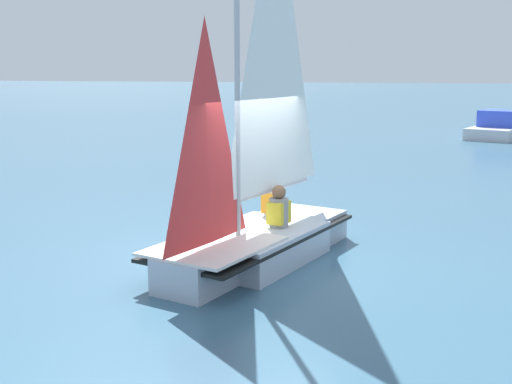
{
  "coord_description": "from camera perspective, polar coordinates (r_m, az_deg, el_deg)",
  "views": [
    {
      "loc": [
        -9.28,
        -2.4,
        2.94
      ],
      "look_at": [
        0.0,
        0.0,
        1.1
      ],
      "focal_mm": 45.0,
      "sensor_mm": 36.0,
      "label": 1
    }
  ],
  "objects": [
    {
      "name": "ground_plane",
      "position": [
        10.02,
        0.0,
        -6.17
      ],
      "size": [
        260.0,
        260.0,
        0.0
      ],
      "primitive_type": "plane",
      "color": "#38607A"
    },
    {
      "name": "motorboat_distant",
      "position": [
        30.06,
        20.89,
        5.37
      ],
      "size": [
        5.06,
        3.38,
        1.19
      ],
      "rotation": [
        0.0,
        0.0,
        2.78
      ],
      "color": "silver",
      "rests_on": "ground_plane"
    },
    {
      "name": "sailboat_main",
      "position": [
        9.86,
        0.18,
        -1.57
      ],
      "size": [
        4.29,
        2.59,
        5.9
      ],
      "rotation": [
        0.0,
        0.0,
        2.85
      ],
      "color": "#B2BCCC",
      "rests_on": "ground_plane"
    },
    {
      "name": "sailor_helm",
      "position": [
        10.08,
        2.03,
        -2.42
      ],
      "size": [
        0.4,
        0.37,
        1.16
      ],
      "rotation": [
        0.0,
        0.0,
        2.85
      ],
      "color": "black",
      "rests_on": "ground_plane"
    },
    {
      "name": "sailor_crew",
      "position": [
        10.85,
        1.47,
        -1.4
      ],
      "size": [
        0.4,
        0.37,
        1.16
      ],
      "rotation": [
        0.0,
        0.0,
        2.85
      ],
      "color": "black",
      "rests_on": "ground_plane"
    }
  ]
}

